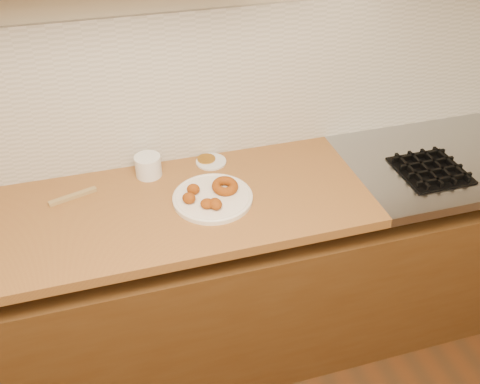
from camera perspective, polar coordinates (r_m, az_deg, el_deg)
name	(u,v)px	position (r m, az deg, el deg)	size (l,w,h in m)	color
wall_back	(211,49)	(1.98, -3.32, 15.78)	(4.00, 0.02, 2.70)	#B7A88B
base_cabinet	(235,285)	(2.27, -0.62, -10.45)	(3.60, 0.60, 0.77)	#4D3116
butcher_block	(57,227)	(1.91, -19.86, -3.75)	(2.30, 0.62, 0.04)	olive
backsplash	(213,87)	(2.02, -3.08, 11.70)	(3.60, 0.02, 0.60)	#BBB7AA
donut_plate	(213,198)	(1.89, -3.08, -0.68)	(0.30, 0.30, 0.02)	silver
ring_donut	(225,186)	(1.90, -1.72, 0.67)	(0.10, 0.10, 0.03)	#934607
fried_dough_chunks	(202,199)	(1.84, -4.34, -0.77)	(0.14, 0.16, 0.04)	#934607
plastic_tub	(148,166)	(2.03, -10.27, 2.90)	(0.10, 0.10, 0.09)	white
tub_lid	(211,162)	(2.10, -3.27, 3.42)	(0.12, 0.12, 0.01)	silver
brass_jar_lid	(206,159)	(2.11, -3.80, 3.66)	(0.08, 0.08, 0.01)	#A46F22
wooden_utensil	(73,196)	(2.00, -18.25, -0.46)	(0.18, 0.02, 0.01)	olive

